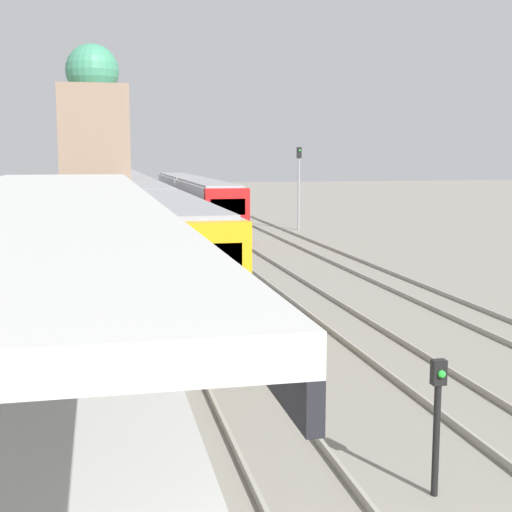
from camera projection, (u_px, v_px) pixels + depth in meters
The scene contains 7 objects.
platform_canopy at pixel (42, 197), 13.81m from camera, with size 4.00×23.60×3.26m.
person_on_platform at pixel (113, 294), 15.30m from camera, with size 0.40×0.40×1.66m.
train_near at pixel (139, 198), 51.54m from camera, with size 2.52×66.82×3.16m.
train_far at pixel (192, 196), 53.67m from camera, with size 2.48×30.90×3.16m.
signal_post_near at pixel (437, 413), 10.05m from camera, with size 0.20×0.21×2.01m.
signal_mast_far at pixel (299, 178), 45.96m from camera, with size 0.28×0.29×5.34m.
distant_domed_building at pixel (94, 140), 49.53m from camera, with size 4.72×4.72×12.38m.
Camera 1 is at (-2.77, -5.61, 4.85)m, focal length 50.00 mm.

